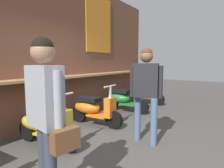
{
  "coord_description": "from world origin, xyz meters",
  "views": [
    {
      "loc": [
        -2.92,
        -1.8,
        1.49
      ],
      "look_at": [
        1.67,
        1.17,
        0.87
      ],
      "focal_mm": 31.88,
      "sensor_mm": 36.0,
      "label": 1
    }
  ],
  "objects_px": {
    "scooter_green": "(124,99)",
    "scooter_red": "(143,93)",
    "shopper_passing": "(146,85)",
    "scooter_orange": "(93,108)",
    "scooter_yellow": "(44,124)",
    "shopper_with_handbag": "(46,106)"
  },
  "relations": [
    {
      "from": "scooter_orange",
      "to": "shopper_with_handbag",
      "type": "height_order",
      "value": "shopper_with_handbag"
    },
    {
      "from": "scooter_yellow",
      "to": "shopper_passing",
      "type": "distance_m",
      "value": 1.95
    },
    {
      "from": "scooter_green",
      "to": "shopper_with_handbag",
      "type": "height_order",
      "value": "shopper_with_handbag"
    },
    {
      "from": "scooter_green",
      "to": "shopper_passing",
      "type": "distance_m",
      "value": 2.44
    },
    {
      "from": "scooter_orange",
      "to": "shopper_passing",
      "type": "height_order",
      "value": "shopper_passing"
    },
    {
      "from": "shopper_with_handbag",
      "to": "scooter_green",
      "type": "bearing_deg",
      "value": 29.98
    },
    {
      "from": "scooter_orange",
      "to": "scooter_green",
      "type": "height_order",
      "value": "same"
    },
    {
      "from": "scooter_green",
      "to": "scooter_orange",
      "type": "bearing_deg",
      "value": -91.16
    },
    {
      "from": "shopper_with_handbag",
      "to": "shopper_passing",
      "type": "relative_size",
      "value": 0.99
    },
    {
      "from": "scooter_yellow",
      "to": "shopper_passing",
      "type": "relative_size",
      "value": 0.81
    },
    {
      "from": "shopper_with_handbag",
      "to": "shopper_passing",
      "type": "height_order",
      "value": "shopper_passing"
    },
    {
      "from": "scooter_green",
      "to": "shopper_passing",
      "type": "xyz_separation_m",
      "value": [
        -1.81,
        -1.48,
        0.69
      ]
    },
    {
      "from": "scooter_red",
      "to": "shopper_passing",
      "type": "xyz_separation_m",
      "value": [
        -3.19,
        -1.48,
        0.69
      ]
    },
    {
      "from": "scooter_yellow",
      "to": "scooter_orange",
      "type": "bearing_deg",
      "value": 86.38
    },
    {
      "from": "scooter_green",
      "to": "scooter_red",
      "type": "relative_size",
      "value": 1.0
    },
    {
      "from": "scooter_yellow",
      "to": "scooter_green",
      "type": "distance_m",
      "value": 2.89
    },
    {
      "from": "scooter_yellow",
      "to": "scooter_green",
      "type": "relative_size",
      "value": 1.0
    },
    {
      "from": "scooter_red",
      "to": "shopper_with_handbag",
      "type": "bearing_deg",
      "value": -77.25
    },
    {
      "from": "scooter_green",
      "to": "scooter_red",
      "type": "xyz_separation_m",
      "value": [
        1.38,
        -0.0,
        0.0
      ]
    },
    {
      "from": "scooter_orange",
      "to": "scooter_red",
      "type": "xyz_separation_m",
      "value": [
        2.87,
        0.0,
        0.0
      ]
    },
    {
      "from": "shopper_with_handbag",
      "to": "scooter_yellow",
      "type": "bearing_deg",
      "value": 64.67
    },
    {
      "from": "scooter_yellow",
      "to": "scooter_green",
      "type": "height_order",
      "value": "same"
    }
  ]
}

